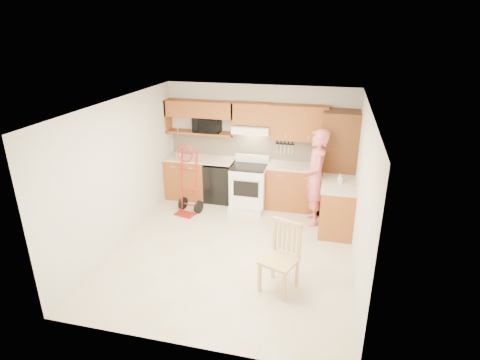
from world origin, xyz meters
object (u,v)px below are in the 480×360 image
at_px(hand_truck, 186,183).
at_px(microwave, 207,125).
at_px(person, 315,178).
at_px(dining_chair, 279,258).
at_px(range, 249,184).

bearing_deg(hand_truck, microwave, 94.29).
bearing_deg(microwave, person, -18.28).
bearing_deg(person, dining_chair, -17.18).
xyz_separation_m(microwave, dining_chair, (2.01, -2.97, -1.13)).
bearing_deg(person, microwave, -115.70).
distance_m(person, hand_truck, 2.55).
relative_size(person, dining_chair, 1.81).
bearing_deg(dining_chair, range, 131.75).
xyz_separation_m(range, hand_truck, (-1.16, -0.55, 0.14)).
bearing_deg(hand_truck, person, 18.95).
relative_size(microwave, range, 0.54).
distance_m(range, dining_chair, 2.78).
bearing_deg(dining_chair, person, 101.43).
xyz_separation_m(microwave, range, (0.99, -0.38, -1.12)).
xyz_separation_m(range, person, (1.37, -0.35, 0.40)).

